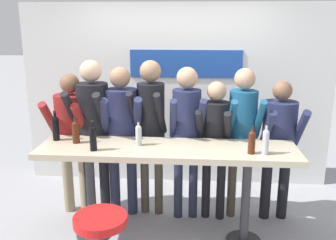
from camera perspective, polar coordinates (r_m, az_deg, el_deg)
ground_plane at (r=4.13m, az=-0.10°, el=-17.54°), size 40.00×40.00×0.00m
back_wall at (r=5.10m, az=1.26°, el=3.79°), size 4.15×0.12×2.44m
tasting_table at (r=3.73m, az=-0.11°, el=-6.25°), size 2.55×0.62×1.01m
bar_stool at (r=3.32m, az=-10.13°, el=-17.53°), size 0.47×0.47×0.67m
person_far_left at (r=4.36m, az=-14.36°, el=-1.46°), size 0.49×0.58×1.65m
person_left at (r=4.22m, az=-11.35°, el=-0.24°), size 0.45×0.58×1.81m
person_center_left at (r=4.19m, az=-7.08°, el=-0.94°), size 0.50×0.61×1.74m
person_center at (r=4.17m, az=-2.64°, el=0.05°), size 0.41×0.55×1.80m
person_center_right at (r=4.08m, az=2.84°, el=-0.93°), size 0.40×0.53×1.74m
person_right at (r=4.13m, az=7.19°, el=-2.37°), size 0.41×0.52×1.59m
person_far_right at (r=4.18m, az=11.28°, el=-0.95°), size 0.38×0.52×1.73m
person_rightmost at (r=4.27m, az=16.55°, el=-2.43°), size 0.46×0.55×1.60m
wine_bottle_0 at (r=3.88m, az=-13.89°, el=-1.63°), size 0.07×0.07×0.27m
wine_bottle_1 at (r=3.55m, az=12.66°, el=-3.14°), size 0.07×0.07×0.27m
wine_bottle_2 at (r=3.71m, az=-4.51°, el=-2.15°), size 0.06×0.06×0.25m
wine_bottle_3 at (r=4.02m, az=-16.76°, el=-1.02°), size 0.07×0.07×0.31m
wine_bottle_4 at (r=3.56m, az=14.67°, el=-3.05°), size 0.06×0.06×0.30m
wine_bottle_5 at (r=3.62m, az=-11.36°, el=-2.55°), size 0.07×0.07×0.30m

